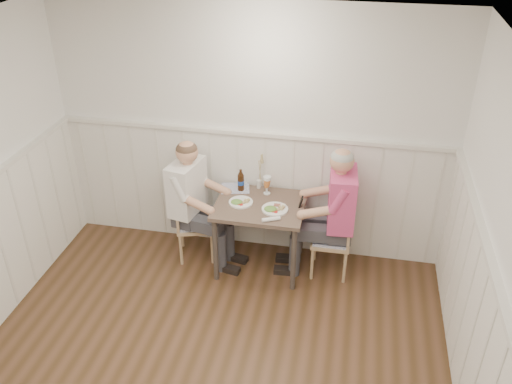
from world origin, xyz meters
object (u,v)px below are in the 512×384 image
(chair_right, at_px, (336,237))
(man_in_pink, at_px, (335,223))
(diner_cream, at_px, (192,210))
(beer_bottle, at_px, (241,181))
(grass_vase, at_px, (259,172))
(chair_left, at_px, (191,221))
(dining_table, at_px, (260,213))

(chair_right, relative_size, man_in_pink, 0.56)
(diner_cream, bearing_deg, chair_right, 0.92)
(chair_right, distance_m, beer_bottle, 1.10)
(beer_bottle, height_order, grass_vase, grass_vase)
(diner_cream, bearing_deg, chair_left, 147.58)
(man_in_pink, bearing_deg, beer_bottle, 170.25)
(grass_vase, bearing_deg, chair_left, -158.22)
(dining_table, height_order, man_in_pink, man_in_pink)
(chair_left, bearing_deg, man_in_pink, 0.44)
(chair_right, bearing_deg, diner_cream, -179.08)
(chair_right, relative_size, diner_cream, 0.58)
(chair_right, xyz_separation_m, diner_cream, (-1.47, -0.02, 0.14))
(diner_cream, distance_m, beer_bottle, 0.58)
(grass_vase, bearing_deg, man_in_pink, -17.45)
(man_in_pink, distance_m, diner_cream, 1.45)
(chair_right, xyz_separation_m, man_in_pink, (-0.02, 0.00, 0.16))
(dining_table, bearing_deg, grass_vase, 103.03)
(chair_right, bearing_deg, dining_table, -176.16)
(dining_table, bearing_deg, diner_cream, 177.79)
(chair_left, relative_size, diner_cream, 0.59)
(man_in_pink, bearing_deg, chair_left, -179.56)
(chair_right, bearing_deg, grass_vase, 162.67)
(beer_bottle, xyz_separation_m, grass_vase, (0.17, 0.09, 0.08))
(grass_vase, bearing_deg, diner_cream, -156.11)
(diner_cream, distance_m, grass_vase, 0.79)
(chair_left, height_order, beer_bottle, beer_bottle)
(man_in_pink, distance_m, grass_vase, 0.92)
(grass_vase, bearing_deg, chair_right, -17.33)
(dining_table, height_order, grass_vase, grass_vase)
(dining_table, distance_m, grass_vase, 0.43)
(diner_cream, bearing_deg, grass_vase, 23.89)
(dining_table, height_order, chair_left, chair_left)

